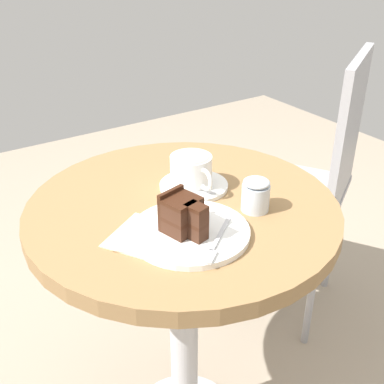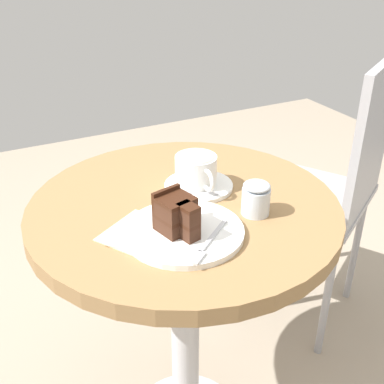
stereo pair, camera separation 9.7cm
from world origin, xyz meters
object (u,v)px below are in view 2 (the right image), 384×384
coffee_cup (196,170)px  napkin (145,235)px  teaspoon (186,193)px  cafe_chair (334,179)px  saucer (199,186)px  cake_plate (184,232)px  sugar_pot (256,198)px  cake_slice (177,215)px  fork (205,246)px

coffee_cup → napkin: 0.22m
teaspoon → cafe_chair: 0.63m
napkin → cafe_chair: 0.78m
saucer → cafe_chair: bearing=104.1°
cake_plate → sugar_pot: size_ratio=3.18×
cake_slice → napkin: 0.08m
saucer → napkin: (0.12, -0.18, -0.00)m
napkin → cake_plate: bearing=66.1°
cake_slice → sugar_pot: bearing=90.8°
cake_slice → cafe_chair: cafe_chair is taller
coffee_cup → cafe_chair: 0.60m
cafe_chair → coffee_cup: bearing=-17.2°
coffee_cup → fork: (0.22, -0.10, -0.03)m
cafe_chair → sugar_pot: 0.60m
teaspoon → fork: fork is taller
saucer → sugar_pot: (0.15, 0.05, 0.03)m
coffee_cup → cafe_chair: bearing=103.9°
teaspoon → fork: size_ratio=0.73×
cake_plate → saucer: bearing=144.2°
cake_plate → cake_slice: (-0.00, -0.01, 0.04)m
saucer → cafe_chair: cafe_chair is taller
sugar_pot → cake_slice: bearing=-89.2°
coffee_cup → teaspoon: (0.03, -0.04, -0.03)m
saucer → cake_slice: bearing=-39.4°
teaspoon → cake_slice: cake_slice is taller
sugar_pot → cake_plate: bearing=-88.6°
fork → cafe_chair: (-0.36, 0.65, -0.18)m
cake_slice → napkin: bearing=-117.9°
teaspoon → cafe_chair: bearing=-132.6°
napkin → cafe_chair: size_ratio=0.20×
cake_plate → napkin: 0.07m
teaspoon → cake_plate: bearing=94.4°
cake_plate → cake_slice: bearing=-96.5°
coffee_cup → sugar_pot: (0.15, 0.06, -0.01)m
cafe_chair → sugar_pot: size_ratio=12.92×
sugar_pot → napkin: bearing=-96.4°
cake_slice → fork: size_ratio=0.74×
sugar_pot → cafe_chair: bearing=120.2°
napkin → teaspoon: bearing=126.0°
teaspoon → cafe_chair: size_ratio=0.10×
cake_slice → sugar_pot: cake_slice is taller
coffee_cup → napkin: (0.12, -0.17, -0.04)m
fork → saucer: bearing=-152.3°
saucer → cafe_chair: (-0.14, 0.54, -0.17)m
teaspoon → cafe_chair: (-0.16, 0.59, -0.18)m
fork → cafe_chair: bearing=171.7°
cafe_chair → cake_slice: bearing=-7.7°
saucer → cake_slice: (0.15, -0.12, 0.04)m
cake_slice → cafe_chair: 0.76m
teaspoon → sugar_pot: (0.12, 0.10, 0.02)m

